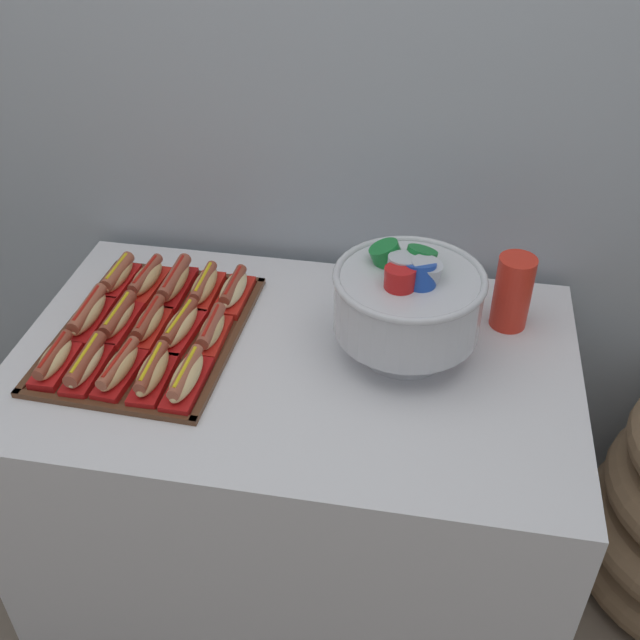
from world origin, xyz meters
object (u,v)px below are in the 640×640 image
at_px(hot_dog_6, 119,319).
at_px(hot_dog_14, 233,290).
at_px(cup_stack, 513,292).
at_px(buffet_table, 297,464).
at_px(serving_tray, 151,333).
at_px(hot_dog_3, 152,373).
at_px(hot_dog_10, 118,276).
at_px(hot_dog_1, 87,364).
at_px(hot_dog_13, 204,287).
at_px(hot_dog_7, 149,322).
at_px(hot_dog_4, 186,378).
at_px(hot_dog_8, 180,327).
at_px(hot_dog_0, 54,360).
at_px(punch_bowl, 408,300).
at_px(hot_dog_11, 146,279).
at_px(hot_dog_2, 119,368).
at_px(hot_dog_5, 88,314).
at_px(hot_dog_9, 212,331).
at_px(hot_dog_12, 175,282).

bearing_deg(hot_dog_6, hot_dog_14, 34.42).
bearing_deg(cup_stack, buffet_table, -156.26).
relative_size(buffet_table, serving_tray, 2.35).
relative_size(buffet_table, hot_dog_3, 7.48).
height_order(hot_dog_10, cup_stack, cup_stack).
xyz_separation_m(hot_dog_1, hot_dog_13, (0.16, 0.33, -0.00)).
relative_size(hot_dog_7, hot_dog_10, 1.02).
distance_m(hot_dog_4, hot_dog_8, 0.18).
xyz_separation_m(serving_tray, hot_dog_10, (-0.14, 0.17, 0.03)).
bearing_deg(hot_dog_4, hot_dog_6, 141.91).
relative_size(hot_dog_0, hot_dog_1, 0.89).
xyz_separation_m(hot_dog_1, hot_dog_6, (0.01, 0.16, -0.00)).
distance_m(hot_dog_4, punch_bowl, 0.50).
height_order(hot_dog_11, punch_bowl, punch_bowl).
xyz_separation_m(hot_dog_2, hot_dog_5, (-0.14, 0.17, 0.00)).
bearing_deg(hot_dog_14, hot_dog_9, -91.84).
bearing_deg(hot_dog_8, hot_dog_5, 178.16).
height_order(hot_dog_6, hot_dog_8, same).
distance_m(buffet_table, cup_stack, 0.68).
xyz_separation_m(buffet_table, hot_dog_9, (-0.19, 0.01, 0.39)).
xyz_separation_m(hot_dog_0, hot_dog_9, (0.31, 0.16, 0.00)).
xyz_separation_m(hot_dog_0, cup_stack, (0.97, 0.35, 0.06)).
xyz_separation_m(hot_dog_2, hot_dog_10, (-0.14, 0.33, -0.00)).
relative_size(hot_dog_6, cup_stack, 0.93).
xyz_separation_m(hot_dog_11, punch_bowl, (0.65, -0.13, 0.11)).
distance_m(hot_dog_0, hot_dog_5, 0.17).
xyz_separation_m(hot_dog_6, cup_stack, (0.89, 0.19, 0.06)).
relative_size(hot_dog_5, hot_dog_13, 1.07).
distance_m(buffet_table, hot_dog_13, 0.50).
bearing_deg(buffet_table, hot_dog_4, -142.41).
distance_m(hot_dog_9, punch_bowl, 0.45).
height_order(serving_tray, hot_dog_2, hot_dog_2).
bearing_deg(hot_dog_2, serving_tray, 88.16).
xyz_separation_m(hot_dog_4, hot_dog_10, (-0.29, 0.34, -0.00)).
relative_size(hot_dog_3, hot_dog_8, 0.92).
xyz_separation_m(hot_dog_4, hot_dog_11, (-0.21, 0.34, -0.00)).
height_order(hot_dog_7, hot_dog_12, hot_dog_12).
bearing_deg(punch_bowl, hot_dog_14, 164.33).
xyz_separation_m(hot_dog_5, punch_bowl, (0.73, 0.04, 0.11)).
bearing_deg(hot_dog_8, serving_tray, 178.16).
xyz_separation_m(hot_dog_6, hot_dog_14, (0.23, 0.16, -0.00)).
bearing_deg(hot_dog_10, hot_dog_9, -30.65).
bearing_deg(hot_dog_6, hot_dog_0, -116.28).
distance_m(serving_tray, hot_dog_10, 0.23).
xyz_separation_m(hot_dog_9, hot_dog_12, (-0.14, 0.17, 0.00)).
distance_m(hot_dog_5, punch_bowl, 0.74).
relative_size(hot_dog_0, hot_dog_14, 0.91).
relative_size(hot_dog_10, hot_dog_11, 0.96).
height_order(buffet_table, hot_dog_2, hot_dog_2).
height_order(buffet_table, hot_dog_3, hot_dog_3).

